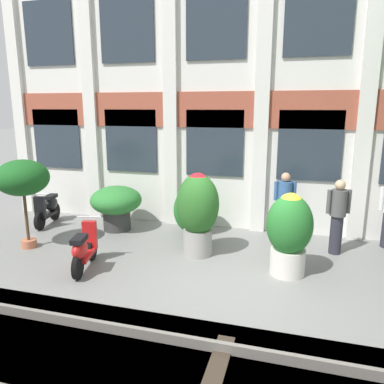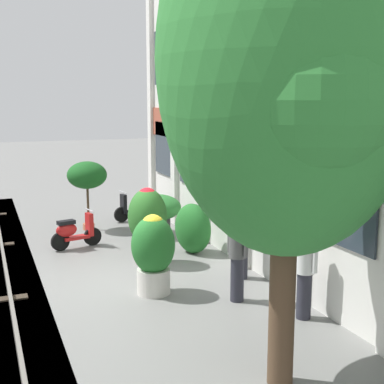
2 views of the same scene
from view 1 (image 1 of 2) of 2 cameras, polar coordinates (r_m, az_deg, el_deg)
name	(u,v)px [view 1 (image 1 of 2)]	position (r m, az deg, el deg)	size (l,w,h in m)	color
ground_plane	(239,279)	(7.31, 7.22, -13.00)	(80.00, 80.00, 0.00)	slate
apartment_facade	(265,53)	(9.87, 11.10, 20.05)	(14.52, 0.64, 8.95)	silver
potted_plant_glazed_jar	(116,203)	(9.96, -11.47, -1.71)	(1.33, 1.33, 1.16)	#333333
potted_plant_terracotta_small	(22,179)	(9.12, -24.43, 1.79)	(1.16, 1.16, 2.04)	#B76647
potted_plant_fluted_column	(198,209)	(8.03, 0.88, -2.54)	(0.92, 0.92, 1.82)	gray
potted_plant_stone_basin	(289,230)	(7.36, 14.60, -5.62)	(0.87, 0.87, 1.61)	beige
scooter_near_curb	(48,208)	(11.05, -21.07, -2.35)	(0.55, 1.37, 0.98)	black
scooter_second_parked	(84,249)	(7.75, -16.20, -8.38)	(0.60, 1.36, 0.98)	black
resident_by_doorway	(284,204)	(9.34, 13.90, -1.72)	(0.52, 0.34, 1.64)	#282833
resident_watching_tracks	(338,215)	(8.72, 21.31, -3.22)	(0.51, 0.34, 1.66)	#282833
topiary_hedge	(195,210)	(9.46, 0.43, -2.71)	(1.08, 0.70, 1.27)	#236B28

